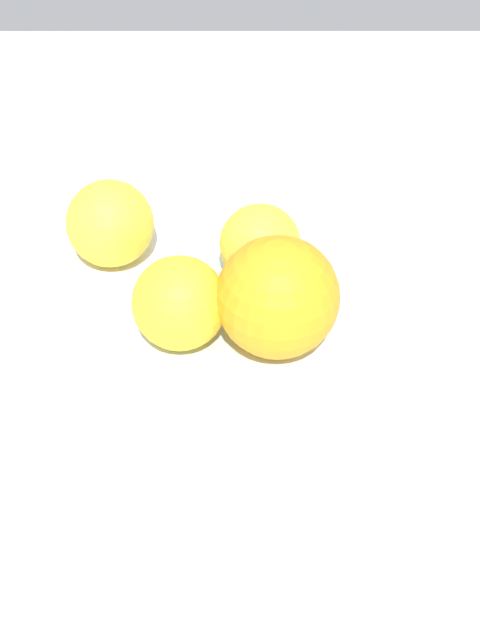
{
  "coord_description": "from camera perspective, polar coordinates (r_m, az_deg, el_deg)",
  "views": [
    {
      "loc": [
        -48.14,
        0.02,
        47.34
      ],
      "look_at": [
        0.0,
        0.0,
        2.52
      ],
      "focal_mm": 49.12,
      "sensor_mm": 36.0,
      "label": 1
    }
  ],
  "objects": [
    {
      "name": "orange_loose_0",
      "position": [
        0.74,
        -8.45,
        6.23
      ],
      "size": [
        7.34,
        7.34,
        7.34
      ],
      "primitive_type": "sphere",
      "color": "yellow",
      "rests_on": "ground_plane"
    },
    {
      "name": "orange_in_bowl_0",
      "position": [
        0.65,
        1.33,
        4.95
      ],
      "size": [
        6.09,
        6.09,
        6.09
      ],
      "primitive_type": "sphere",
      "color": "yellow",
      "rests_on": "fruit_bowl"
    },
    {
      "name": "fruit_bowl",
      "position": [
        0.66,
        0.0,
        -0.34
      ],
      "size": [
        15.99,
        15.99,
        4.2
      ],
      "color": "silver",
      "rests_on": "ground_plane"
    },
    {
      "name": "orange_in_bowl_1",
      "position": [
        0.59,
        2.49,
        1.49
      ],
      "size": [
        8.45,
        8.45,
        8.45
      ],
      "primitive_type": "sphere",
      "color": "orange",
      "rests_on": "fruit_bowl"
    },
    {
      "name": "ground_plane",
      "position": [
        0.68,
        0.0,
        -2.16
      ],
      "size": [
        110.0,
        110.0,
        2.0
      ],
      "primitive_type": "cube",
      "color": "silver"
    },
    {
      "name": "orange_in_bowl_2",
      "position": [
        0.6,
        -3.94,
        1.1
      ],
      "size": [
        6.6,
        6.6,
        6.6
      ],
      "primitive_type": "sphere",
      "color": "yellow",
      "rests_on": "fruit_bowl"
    }
  ]
}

